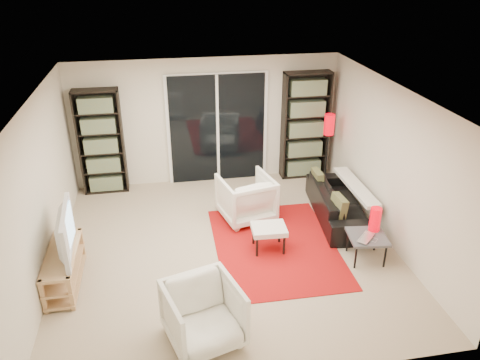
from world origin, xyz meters
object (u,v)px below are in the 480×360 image
Objects in this scene: armchair_back at (246,198)px; side_table at (367,238)px; ottoman at (269,230)px; floor_lamp at (329,132)px; bookshelf_right at (305,126)px; tv_stand at (64,267)px; bookshelf_left at (101,142)px; armchair_front at (204,315)px; sofa at (339,203)px.

armchair_back reaches higher than side_table.
floor_lamp reaches higher than ottoman.
floor_lamp is at bearing -58.34° from bookshelf_right.
tv_stand is 3.03m from armchair_back.
armchair_back is at bearing -31.60° from bookshelf_left.
bookshelf_right reaches higher than side_table.
sofa is at bearing 27.02° from armchair_front.
ottoman is 2.65m from floor_lamp.
armchair_front is 2.03m from ottoman.
sofa is 1.50m from floor_lamp.
bookshelf_right is 1.11× the size of sofa.
armchair_front is 1.56× the size of ottoman.
bookshelf_left is 2.31× the size of armchair_back.
ottoman is 1.43m from side_table.
bookshelf_left is 4.18m from floor_lamp.
floor_lamp reaches higher than side_table.
bookshelf_left is 3.85m from bookshelf_right.
sofa is 3.51m from armchair_front.
bookshelf_right is 0.57m from floor_lamp.
armchair_front reaches higher than sofa.
tv_stand is 1.47× the size of armchair_front.
armchair_front is at bearing -124.72° from ottoman.
bookshelf_right is at bearing 62.39° from ottoman.
sofa reaches higher than side_table.
armchair_back is 1.00m from ottoman.
bookshelf_right is 3.98× the size of ottoman.
side_table is 0.42× the size of floor_lamp.
floor_lamp reaches higher than armchair_back.
floor_lamp reaches higher than armchair_front.
bookshelf_right is 1.73× the size of tv_stand.
ottoman is at bearing 6.05° from tv_stand.
floor_lamp is (2.75, 3.65, 0.71)m from armchair_front.
ottoman is at bearing 160.09° from side_table.
side_table is at bearing -176.14° from sofa.
bookshelf_right is 3.55× the size of side_table.
bookshelf_left is 4.94m from side_table.
bookshelf_right is at bearing 121.66° from floor_lamp.
bookshelf_left is 1.61× the size of tv_stand.
floor_lamp is at bearing 51.31° from ottoman.
sofa is 2.25× the size of armchair_back.
sofa is at bearing -86.61° from bookshelf_right.
tv_stand is at bearing -152.97° from floor_lamp.
side_table is at bearing 8.93° from armchair_front.
ottoman is at bearing 123.82° from sofa.
sofa is (0.10, -1.73, -0.77)m from bookshelf_right.
bookshelf_right is 3.03m from side_table.
ottoman is (2.56, -2.46, -0.63)m from bookshelf_left.
ottoman is at bearing -128.69° from floor_lamp.
floor_lamp is (0.24, 2.47, 0.73)m from side_table.
floor_lamp is at bearing 36.72° from armchair_front.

